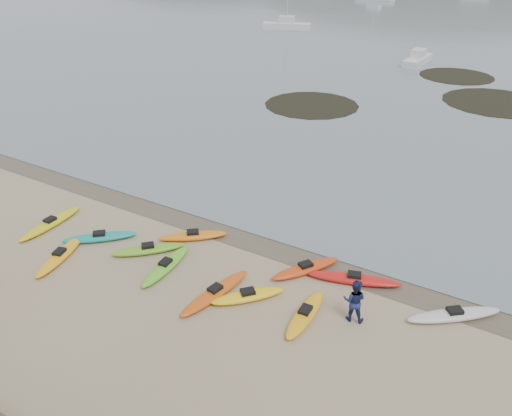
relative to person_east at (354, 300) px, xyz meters
The scene contains 5 objects.
ground 7.07m from the person_east, 152.07° to the left, with size 600.00×600.00×0.00m, color tan.
wet_sand 6.93m from the person_east, 154.28° to the left, with size 60.00×60.00×0.00m, color brown.
kayaks 6.52m from the person_east, behind, with size 20.79×8.15×0.34m.
person_east is the anchor object (origin of this frame).
kelp_mats 32.36m from the person_east, 98.97° to the left, with size 22.06×24.36×0.04m.
Camera 1 is at (10.52, -17.60, 12.70)m, focal length 35.00 mm.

